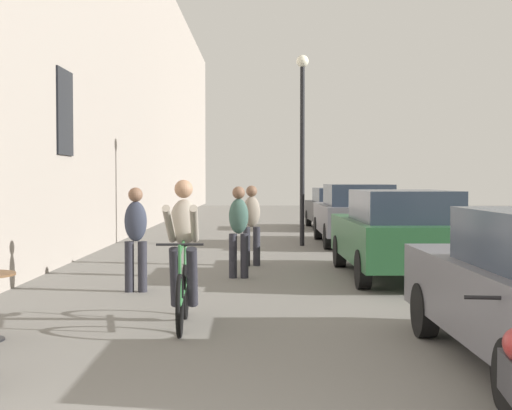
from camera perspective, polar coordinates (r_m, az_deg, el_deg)
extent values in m
cube|color=gray|center=(17.83, -13.47, 12.57)|extent=(0.50, 68.00, 9.98)
cube|color=black|center=(14.88, -14.92, 7.11)|extent=(0.04, 1.10, 1.70)
torus|color=black|center=(7.96, -6.07, -7.98)|extent=(0.08, 0.71, 0.71)
torus|color=black|center=(9.00, -5.62, -6.81)|extent=(0.08, 0.71, 0.71)
cylinder|color=#2D6B38|center=(8.87, -5.66, -5.08)|extent=(0.05, 0.22, 0.58)
cylinder|color=#2D6B38|center=(8.34, -5.87, -3.22)|extent=(0.07, 0.83, 0.14)
cylinder|color=#2D6B38|center=(7.94, -6.07, -5.56)|extent=(0.04, 0.09, 0.67)
cylinder|color=#2D6B38|center=(8.50, -5.82, -7.07)|extent=(0.08, 1.00, 0.12)
cylinder|color=black|center=(7.92, -6.06, -3.14)|extent=(0.52, 0.05, 0.03)
ellipsoid|color=black|center=(8.74, -5.70, -3.11)|extent=(0.12, 0.24, 0.06)
ellipsoid|color=#9E9384|center=(8.64, -5.74, -1.34)|extent=(0.36, 0.36, 0.59)
sphere|color=#A57A5B|center=(8.59, -5.76, 1.27)|extent=(0.22, 0.22, 0.22)
cylinder|color=#26262D|center=(8.63, -5.09, -5.72)|extent=(0.15, 0.40, 0.75)
cylinder|color=#26262D|center=(8.64, -6.42, -5.72)|extent=(0.15, 0.40, 0.75)
cylinder|color=#9E9384|center=(8.25, -4.92, -1.54)|extent=(0.14, 0.75, 0.48)
cylinder|color=#9E9384|center=(8.27, -6.89, -1.54)|extent=(0.11, 0.75, 0.48)
cylinder|color=#26262D|center=(11.09, -8.99, -4.86)|extent=(0.14, 0.14, 0.77)
cylinder|color=#26262D|center=(11.12, -10.02, -4.84)|extent=(0.14, 0.14, 0.77)
ellipsoid|color=#2D3342|center=(11.04, -9.53, -1.28)|extent=(0.34, 0.25, 0.61)
sphere|color=brown|center=(11.03, -9.54, 0.81)|extent=(0.22, 0.22, 0.22)
cylinder|color=#26262D|center=(12.49, -0.92, -4.06)|extent=(0.14, 0.14, 0.77)
cylinder|color=#26262D|center=(12.50, -1.84, -4.05)|extent=(0.14, 0.14, 0.77)
ellipsoid|color=#38564C|center=(12.44, -1.38, -0.88)|extent=(0.35, 0.25, 0.61)
sphere|color=brown|center=(12.42, -1.39, 0.98)|extent=(0.22, 0.22, 0.22)
cylinder|color=#26262D|center=(14.25, 0.05, -3.30)|extent=(0.14, 0.14, 0.77)
cylinder|color=#26262D|center=(14.23, -0.75, -3.31)|extent=(0.14, 0.14, 0.77)
ellipsoid|color=gray|center=(14.20, -0.35, -0.53)|extent=(0.36, 0.28, 0.61)
sphere|color=brown|center=(14.18, -0.35, 1.11)|extent=(0.22, 0.22, 0.22)
cylinder|color=black|center=(18.54, 3.69, 3.85)|extent=(0.12, 0.12, 4.60)
sphere|color=silver|center=(18.77, 3.71, 11.32)|extent=(0.32, 0.32, 0.32)
cylinder|color=black|center=(8.08, 13.25, -8.13)|extent=(0.20, 0.59, 0.59)
cube|color=#23512D|center=(12.86, 11.05, -2.69)|extent=(1.86, 4.33, 0.70)
cube|color=#283342|center=(12.33, 11.56, -0.06)|extent=(1.54, 2.35, 0.52)
cylinder|color=black|center=(14.16, 6.65, -3.66)|extent=(0.21, 0.62, 0.62)
cylinder|color=black|center=(14.45, 13.04, -3.58)|extent=(0.21, 0.62, 0.62)
cylinder|color=black|center=(11.37, 8.50, -5.07)|extent=(0.21, 0.62, 0.62)
cylinder|color=black|center=(11.73, 16.36, -4.91)|extent=(0.21, 0.62, 0.62)
cube|color=#595960|center=(19.18, 7.82, -1.05)|extent=(1.86, 4.47, 0.73)
cube|color=#283342|center=(18.63, 8.05, 0.81)|extent=(1.56, 2.42, 0.54)
cylinder|color=black|center=(20.58, 4.95, -1.84)|extent=(0.21, 0.64, 0.64)
cylinder|color=black|center=(20.78, 9.57, -1.82)|extent=(0.21, 0.64, 0.64)
cylinder|color=black|center=(17.65, 5.75, -2.49)|extent=(0.21, 0.64, 0.64)
cylinder|color=black|center=(17.89, 11.12, -2.46)|extent=(0.21, 0.64, 0.64)
cube|color=black|center=(25.18, 6.20, -0.47)|extent=(1.80, 4.06, 0.65)
cube|color=#283342|center=(24.69, 6.36, 0.80)|extent=(1.47, 2.21, 0.48)
cylinder|color=black|center=(26.42, 4.18, -1.05)|extent=(0.21, 0.58, 0.58)
cylinder|color=black|center=(26.61, 7.42, -1.04)|extent=(0.21, 0.58, 0.58)
cylinder|color=black|center=(23.80, 4.83, -1.40)|extent=(0.21, 0.58, 0.58)
cylinder|color=black|center=(24.01, 8.41, -1.38)|extent=(0.21, 0.58, 0.58)
torus|color=black|center=(5.78, 19.07, -12.22)|extent=(0.17, 0.70, 0.69)
cylinder|color=black|center=(5.58, 19.35, -6.98)|extent=(0.62, 0.10, 0.03)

